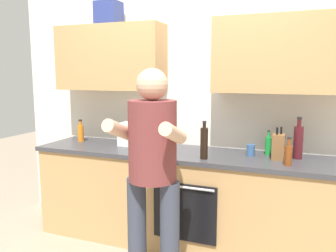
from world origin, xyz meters
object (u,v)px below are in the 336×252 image
(bottle_wine, at_px, (298,142))
(knife_block, at_px, (278,147))
(bottle_juice, at_px, (81,133))
(cup_tea, at_px, (251,150))
(bottle_soy, at_px, (204,143))
(bottle_syrup, at_px, (156,137))
(mixing_bowl, at_px, (162,147))
(person_standing, at_px, (152,165))
(bottle_vinegar, at_px, (288,154))
(bottle_soda, at_px, (268,145))
(grocery_bag_produce, at_px, (131,134))

(bottle_wine, bearing_deg, knife_block, -151.97)
(bottle_juice, distance_m, cup_tea, 1.79)
(bottle_soy, bearing_deg, bottle_syrup, 148.99)
(bottle_wine, xyz_separation_m, knife_block, (-0.15, -0.08, -0.04))
(bottle_juice, bearing_deg, mixing_bowl, -8.33)
(person_standing, xyz_separation_m, mixing_bowl, (-0.22, 0.73, -0.04))
(bottle_soy, xyz_separation_m, bottle_syrup, (-0.60, 0.36, -0.05))
(cup_tea, xyz_separation_m, mixing_bowl, (-0.78, -0.14, -0.01))
(cup_tea, bearing_deg, knife_block, -10.78)
(bottle_vinegar, bearing_deg, bottle_soda, 119.45)
(bottle_soy, distance_m, grocery_bag_produce, 0.89)
(bottle_soy, height_order, mixing_bowl, bottle_soy)
(bottle_soy, bearing_deg, mixing_bowl, 164.53)
(bottle_syrup, height_order, bottle_soda, bottle_soda)
(bottle_juice, distance_m, mixing_bowl, 1.02)
(person_standing, bearing_deg, bottle_juice, 144.48)
(bottle_syrup, height_order, grocery_bag_produce, grocery_bag_produce)
(cup_tea, distance_m, grocery_bag_produce, 1.19)
(bottle_vinegar, height_order, grocery_bag_produce, grocery_bag_produce)
(bottle_soy, xyz_separation_m, bottle_vinegar, (0.67, 0.03, -0.05))
(cup_tea, bearing_deg, grocery_bag_produce, 178.85)
(bottle_syrup, relative_size, bottle_soda, 0.96)
(bottle_wine, distance_m, bottle_syrup, 1.34)
(bottle_syrup, xyz_separation_m, cup_tea, (0.95, -0.10, -0.04))
(person_standing, relative_size, knife_block, 6.05)
(bottle_soy, distance_m, bottle_vinegar, 0.68)
(bottle_syrup, relative_size, cup_tea, 2.13)
(bottle_vinegar, xyz_separation_m, cup_tea, (-0.32, 0.23, -0.04))
(bottle_soda, distance_m, grocery_bag_produce, 1.33)
(bottle_syrup, relative_size, knife_block, 0.78)
(bottle_syrup, distance_m, bottle_vinegar, 1.32)
(bottle_juice, bearing_deg, knife_block, -1.40)
(person_standing, bearing_deg, bottle_soy, 70.97)
(bottle_juice, bearing_deg, bottle_wine, 0.85)
(bottle_wine, relative_size, cup_tea, 3.58)
(bottle_soy, distance_m, cup_tea, 0.45)
(person_standing, xyz_separation_m, bottle_wine, (0.95, 0.90, 0.07))
(person_standing, distance_m, bottle_soy, 0.65)
(mixing_bowl, height_order, knife_block, knife_block)
(cup_tea, distance_m, mixing_bowl, 0.80)
(bottle_wine, relative_size, bottle_soda, 1.61)
(bottle_wine, height_order, bottle_soda, bottle_wine)
(person_standing, xyz_separation_m, bottle_juice, (-1.22, 0.87, 0.02))
(person_standing, relative_size, mixing_bowl, 7.09)
(bottle_juice, bearing_deg, bottle_soda, 2.49)
(bottle_wine, height_order, bottle_soy, bottle_wine)
(knife_block, distance_m, grocery_bag_produce, 1.43)
(cup_tea, bearing_deg, bottle_soy, -143.66)
(bottle_soy, xyz_separation_m, cup_tea, (0.35, 0.26, -0.09))
(bottle_syrup, distance_m, bottle_soda, 1.09)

